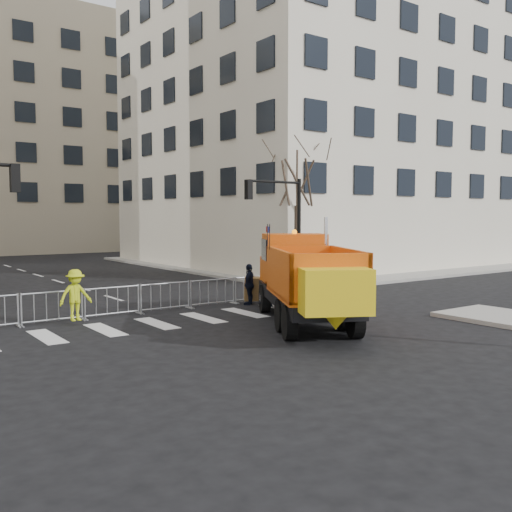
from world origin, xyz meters
TOP-DOWN VIEW (x-y plane):
  - ground at (0.00, 0.00)m, footprint 120.00×120.00m
  - sidewalk_back at (0.00, 8.50)m, footprint 64.00×5.00m
  - building_right at (20.00, 22.00)m, footprint 22.00×22.00m
  - traffic_light_right at (8.50, 9.50)m, footprint 0.18×0.18m
  - crowd_barriers at (-0.75, 7.60)m, footprint 12.60×0.60m
  - street_tree at (9.20, 10.50)m, footprint 3.00×3.00m
  - plow_truck at (2.78, 2.36)m, footprint 6.51×9.24m
  - cop_a at (4.00, 6.03)m, footprint 0.66×0.50m
  - cop_b at (6.42, 7.00)m, footprint 1.01×0.88m
  - cop_c at (3.77, 7.00)m, footprint 1.03×0.90m
  - worker at (-3.38, 6.80)m, footprint 1.16×0.74m
  - newspaper_box at (8.72, 7.56)m, footprint 0.57×0.54m

SIDE VIEW (x-z plane):
  - ground at x=0.00m, z-range 0.00..0.00m
  - sidewalk_back at x=0.00m, z-range 0.00..0.15m
  - crowd_barriers at x=-0.75m, z-range 0.00..1.10m
  - newspaper_box at x=8.72m, z-range 0.15..1.25m
  - cop_a at x=4.00m, z-range 0.00..1.62m
  - cop_c at x=3.77m, z-range 0.00..1.66m
  - cop_b at x=6.42m, z-range 0.00..1.77m
  - worker at x=-3.38m, z-range 0.15..1.85m
  - plow_truck at x=2.78m, z-range -0.20..3.37m
  - traffic_light_right at x=8.50m, z-range 0.00..5.40m
  - street_tree at x=9.20m, z-range 0.00..7.50m
  - building_right at x=20.00m, z-range 0.00..32.00m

